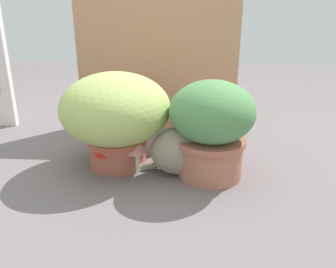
% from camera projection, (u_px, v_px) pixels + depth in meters
% --- Properties ---
extents(ground_plane, '(6.00, 6.00, 0.00)m').
position_uv_depth(ground_plane, '(142.00, 170.00, 1.60)').
color(ground_plane, slate).
extents(cardboard_backdrop, '(0.94, 0.03, 0.83)m').
position_uv_depth(cardboard_backdrop, '(157.00, 59.00, 2.01)').
color(cardboard_backdrop, tan).
rests_on(cardboard_backdrop, ground).
extents(grass_planter, '(0.50, 0.50, 0.44)m').
position_uv_depth(grass_planter, '(116.00, 114.00, 1.57)').
color(grass_planter, '#AD5945').
rests_on(grass_planter, ground).
extents(leafy_planter, '(0.36, 0.36, 0.43)m').
position_uv_depth(leafy_planter, '(212.00, 126.00, 1.48)').
color(leafy_planter, '#AF6853').
rests_on(leafy_planter, ground).
extents(cat, '(0.38, 0.20, 0.32)m').
position_uv_depth(cat, '(184.00, 148.00, 1.53)').
color(cat, gray).
rests_on(cat, ground).
extents(mushroom_ornament_pink, '(0.12, 0.12, 0.16)m').
position_uv_depth(mushroom_ornament_pink, '(135.00, 148.00, 1.56)').
color(mushroom_ornament_pink, silver).
rests_on(mushroom_ornament_pink, ground).
extents(mushroom_ornament_red, '(0.09, 0.09, 0.14)m').
position_uv_depth(mushroom_ornament_red, '(104.00, 152.00, 1.55)').
color(mushroom_ornament_red, beige).
rests_on(mushroom_ornament_red, ground).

